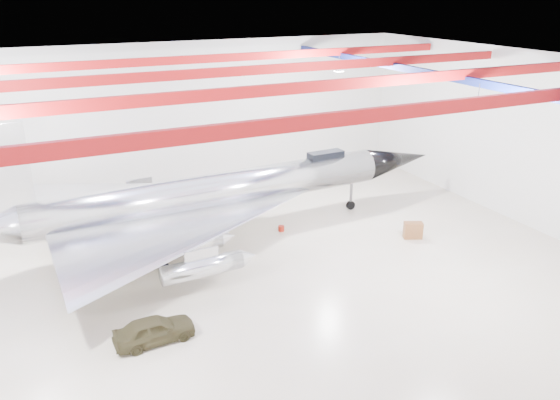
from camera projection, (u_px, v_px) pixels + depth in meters
floor at (230, 279)px, 29.11m from camera, size 40.00×40.00×0.00m
wall_back at (154, 120)px, 39.74m from camera, size 40.00×0.00×40.00m
wall_right at (518, 137)px, 35.19m from camera, size 0.00×30.00×30.00m
ceiling at (222, 69)px, 25.14m from camera, size 40.00×40.00×0.00m
ceiling_structure at (222, 84)px, 25.38m from camera, size 39.50×29.50×1.08m
jet_aircraft at (217, 196)px, 32.97m from camera, size 30.74×18.21×8.38m
jeep at (154, 330)px, 23.71m from camera, size 3.56×1.55×1.20m
desk at (413, 230)px, 33.68m from camera, size 1.26×0.99×1.04m
crate_ply at (101, 257)px, 30.97m from camera, size 0.71×0.64×0.40m
toolbox_red at (181, 219)px, 36.23m from camera, size 0.55×0.46×0.36m
engine_drum at (212, 258)px, 30.90m from camera, size 0.55×0.55×0.41m
parts_bin at (239, 207)px, 38.07m from camera, size 0.83×0.76×0.47m
crate_small at (64, 265)px, 30.29m from camera, size 0.47×0.43×0.27m
tool_chest at (281, 228)px, 34.79m from camera, size 0.46×0.46×0.35m
spares_box at (183, 214)px, 37.05m from camera, size 0.50×0.50×0.35m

